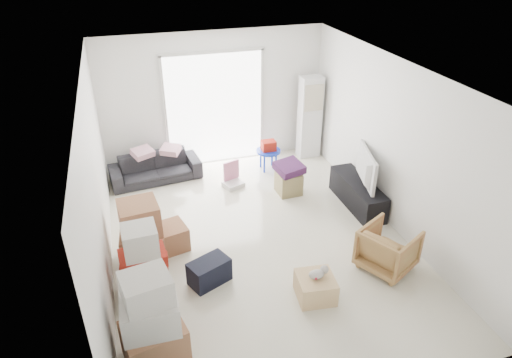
{
  "coord_description": "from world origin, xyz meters",
  "views": [
    {
      "loc": [
        -1.75,
        -5.62,
        4.41
      ],
      "look_at": [
        0.02,
        0.2,
        1.01
      ],
      "focal_mm": 32.0,
      "sensor_mm": 36.0,
      "label": 1
    }
  ],
  "objects_px": {
    "armchair": "(388,247)",
    "sofa": "(155,164)",
    "ac_tower": "(310,117)",
    "tv_console": "(358,194)",
    "ottoman": "(289,183)",
    "kids_table": "(268,149)",
    "wood_crate": "(315,287)",
    "television": "(359,179)"
  },
  "relations": [
    {
      "from": "kids_table",
      "to": "television",
      "type": "bearing_deg",
      "value": -58.66
    },
    {
      "from": "tv_console",
      "to": "ottoman",
      "type": "xyz_separation_m",
      "value": [
        -1.02,
        0.77,
        -0.03
      ]
    },
    {
      "from": "television",
      "to": "ottoman",
      "type": "height_order",
      "value": "television"
    },
    {
      "from": "armchair",
      "to": "wood_crate",
      "type": "height_order",
      "value": "armchair"
    },
    {
      "from": "ac_tower",
      "to": "television",
      "type": "xyz_separation_m",
      "value": [
        0.05,
        -2.16,
        -0.34
      ]
    },
    {
      "from": "tv_console",
      "to": "wood_crate",
      "type": "bearing_deg",
      "value": -130.54
    },
    {
      "from": "armchair",
      "to": "kids_table",
      "type": "xyz_separation_m",
      "value": [
        -0.68,
        3.43,
        0.08
      ]
    },
    {
      "from": "ac_tower",
      "to": "television",
      "type": "bearing_deg",
      "value": -88.67
    },
    {
      "from": "sofa",
      "to": "wood_crate",
      "type": "height_order",
      "value": "sofa"
    },
    {
      "from": "tv_console",
      "to": "kids_table",
      "type": "xyz_separation_m",
      "value": [
        -1.08,
        1.78,
        0.21
      ]
    },
    {
      "from": "ac_tower",
      "to": "sofa",
      "type": "bearing_deg",
      "value": -177.39
    },
    {
      "from": "sofa",
      "to": "wood_crate",
      "type": "relative_size",
      "value": 3.52
    },
    {
      "from": "television",
      "to": "wood_crate",
      "type": "relative_size",
      "value": 2.1
    },
    {
      "from": "ac_tower",
      "to": "armchair",
      "type": "distance_m",
      "value": 3.86
    },
    {
      "from": "ottoman",
      "to": "armchair",
      "type": "bearing_deg",
      "value": -75.75
    },
    {
      "from": "ac_tower",
      "to": "tv_console",
      "type": "height_order",
      "value": "ac_tower"
    },
    {
      "from": "ac_tower",
      "to": "television",
      "type": "relative_size",
      "value": 1.7
    },
    {
      "from": "television",
      "to": "wood_crate",
      "type": "distance_m",
      "value": 2.55
    },
    {
      "from": "ac_tower",
      "to": "sofa",
      "type": "xyz_separation_m",
      "value": [
        -3.29,
        -0.15,
        -0.54
      ]
    },
    {
      "from": "tv_console",
      "to": "ac_tower",
      "type": "bearing_deg",
      "value": 91.33
    },
    {
      "from": "ottoman",
      "to": "wood_crate",
      "type": "relative_size",
      "value": 0.85
    },
    {
      "from": "television",
      "to": "armchair",
      "type": "distance_m",
      "value": 1.71
    },
    {
      "from": "television",
      "to": "ottoman",
      "type": "distance_m",
      "value": 1.32
    },
    {
      "from": "tv_console",
      "to": "ottoman",
      "type": "relative_size",
      "value": 3.38
    },
    {
      "from": "ottoman",
      "to": "kids_table",
      "type": "bearing_deg",
      "value": 93.69
    },
    {
      "from": "sofa",
      "to": "armchair",
      "type": "height_order",
      "value": "armchair"
    },
    {
      "from": "armchair",
      "to": "sofa",
      "type": "bearing_deg",
      "value": 10.59
    },
    {
      "from": "armchair",
      "to": "kids_table",
      "type": "height_order",
      "value": "armchair"
    },
    {
      "from": "tv_console",
      "to": "television",
      "type": "distance_m",
      "value": 0.3
    },
    {
      "from": "television",
      "to": "kids_table",
      "type": "xyz_separation_m",
      "value": [
        -1.08,
        1.78,
        -0.09
      ]
    },
    {
      "from": "wood_crate",
      "to": "television",
      "type": "bearing_deg",
      "value": 49.46
    },
    {
      "from": "ottoman",
      "to": "ac_tower",
      "type": "bearing_deg",
      "value": 55.11
    },
    {
      "from": "tv_console",
      "to": "wood_crate",
      "type": "relative_size",
      "value": 2.89
    },
    {
      "from": "television",
      "to": "wood_crate",
      "type": "height_order",
      "value": "television"
    },
    {
      "from": "wood_crate",
      "to": "kids_table",
      "type": "bearing_deg",
      "value": 81.43
    },
    {
      "from": "ac_tower",
      "to": "television",
      "type": "height_order",
      "value": "ac_tower"
    },
    {
      "from": "sofa",
      "to": "ottoman",
      "type": "xyz_separation_m",
      "value": [
        2.32,
        -1.24,
        -0.13
      ]
    },
    {
      "from": "television",
      "to": "armchair",
      "type": "relative_size",
      "value": 1.41
    },
    {
      "from": "tv_console",
      "to": "television",
      "type": "bearing_deg",
      "value": -90.0
    },
    {
      "from": "television",
      "to": "ottoman",
      "type": "xyz_separation_m",
      "value": [
        -1.02,
        0.77,
        -0.33
      ]
    },
    {
      "from": "kids_table",
      "to": "ottoman",
      "type": "bearing_deg",
      "value": -86.31
    },
    {
      "from": "kids_table",
      "to": "wood_crate",
      "type": "height_order",
      "value": "kids_table"
    }
  ]
}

